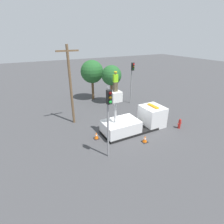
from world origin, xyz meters
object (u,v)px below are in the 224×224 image
tree_right_bg (92,72)px  traffic_light_across (132,75)px  tree_left_bg (112,76)px  bucket_truck (135,122)px  fire_hydrant (180,124)px  utility_pole (70,84)px  traffic_light_pole (109,111)px  traffic_cone_curbside (145,139)px  traffic_cone_rear (96,136)px  worker (115,82)px

tree_right_bg → traffic_light_across: bearing=-45.8°
tree_left_bg → bucket_truck: bearing=-100.7°
tree_right_bg → fire_hydrant: bearing=-70.8°
tree_right_bg → utility_pole: utility_pole is taller
traffic_light_across → fire_hydrant: (0.34, -8.60, -3.58)m
bucket_truck → tree_right_bg: (-0.15, 10.90, 3.25)m
bucket_truck → tree_right_bg: 11.37m
bucket_truck → utility_pole: size_ratio=0.82×
traffic_light_pole → tree_right_bg: bearing=72.7°
traffic_light_across → traffic_light_pole: bearing=-131.6°
bucket_truck → traffic_cone_curbside: (-0.52, -2.32, -0.59)m
traffic_light_across → traffic_cone_curbside: 10.75m
bucket_truck → fire_hydrant: (4.30, -1.92, -0.37)m
fire_hydrant → traffic_cone_rear: 8.78m
traffic_light_across → fire_hydrant: size_ratio=5.42×
worker → traffic_cone_rear: 5.35m
tree_left_bg → traffic_cone_rear: bearing=-126.4°
fire_hydrant → tree_left_bg: 10.89m
fire_hydrant → traffic_cone_curbside: 4.84m
tree_right_bg → utility_pole: 8.01m
traffic_light_pole → tree_left_bg: 12.28m
utility_pole → bucket_truck: bearing=-42.1°
worker → traffic_cone_rear: worker is taller
traffic_cone_rear → tree_left_bg: size_ratio=0.13×
traffic_light_across → fire_hydrant: 9.32m
bucket_truck → traffic_light_across: (3.96, 6.68, 3.22)m
traffic_light_across → traffic_cone_curbside: bearing=-116.4°
traffic_light_pole → utility_pole: (-0.67, 7.31, 0.38)m
traffic_light_across → tree_left_bg: (-2.44, 1.36, -0.16)m
traffic_light_across → tree_right_bg: bearing=134.2°
worker → traffic_cone_rear: size_ratio=2.50×
traffic_light_across → traffic_cone_curbside: (-4.48, -9.00, -3.81)m
worker → traffic_light_pole: (-2.06, -2.73, -1.27)m
utility_pole → fire_hydrant: bearing=-34.8°
traffic_light_across → traffic_cone_curbside: size_ratio=8.99×
traffic_light_across → utility_pole: utility_pole is taller
tree_left_bg → utility_pole: (-6.59, -3.46, 0.48)m
traffic_cone_curbside → tree_right_bg: 13.77m
worker → traffic_cone_curbside: (1.82, -2.32, -5.03)m
bucket_truck → traffic_light_pole: traffic_light_pole is taller
traffic_light_across → traffic_cone_rear: size_ratio=8.37×
traffic_light_pole → fire_hydrant: 9.42m
worker → tree_right_bg: worker is taller
worker → fire_hydrant: bearing=-16.1°
traffic_cone_rear → tree_left_bg: 10.30m
utility_pole → traffic_light_across: bearing=13.1°
traffic_cone_rear → utility_pole: 6.01m
bucket_truck → utility_pole: utility_pole is taller
fire_hydrant → tree_right_bg: tree_right_bg is taller
traffic_cone_curbside → utility_pole: size_ratio=0.08×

